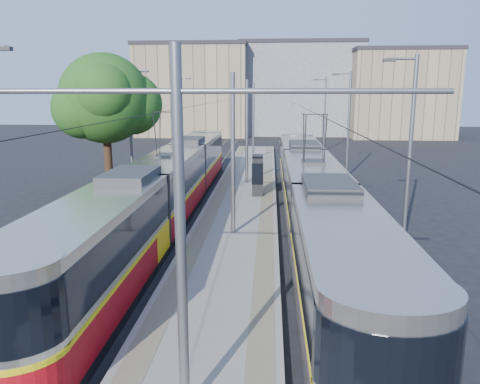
{
  "coord_description": "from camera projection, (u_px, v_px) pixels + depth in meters",
  "views": [
    {
      "loc": [
        1.61,
        -12.06,
        6.49
      ],
      "look_at": [
        0.13,
        10.66,
        1.6
      ],
      "focal_mm": 35.0,
      "sensor_mm": 36.0,
      "label": 1
    }
  ],
  "objects": [
    {
      "name": "platform",
      "position": [
        244.0,
        193.0,
        29.79
      ],
      "size": [
        4.0,
        50.0,
        0.3
      ],
      "primitive_type": "cube",
      "color": "gray",
      "rests_on": "ground"
    },
    {
      "name": "street_lamps",
      "position": [
        248.0,
        125.0,
        32.84
      ],
      "size": [
        15.18,
        38.22,
        8.0
      ],
      "color": "slate",
      "rests_on": "ground"
    },
    {
      "name": "tram_left",
      "position": [
        168.0,
        187.0,
        24.01
      ],
      "size": [
        2.43,
        31.91,
        5.5
      ],
      "color": "black",
      "rests_on": "ground"
    },
    {
      "name": "building_right",
      "position": [
        399.0,
        94.0,
        67.25
      ],
      "size": [
        14.28,
        10.2,
        12.43
      ],
      "color": "gray",
      "rests_on": "ground"
    },
    {
      "name": "tree",
      "position": [
        112.0,
        100.0,
        28.95
      ],
      "size": [
        6.08,
        5.62,
        8.84
      ],
      "color": "#382314",
      "rests_on": "ground"
    },
    {
      "name": "ground",
      "position": [
        211.0,
        326.0,
        13.23
      ],
      "size": [
        160.0,
        160.0,
        0.0
      ],
      "primitive_type": "plane",
      "color": "black",
      "rests_on": "ground"
    },
    {
      "name": "tactile_strip_right",
      "position": [
        267.0,
        191.0,
        29.66
      ],
      "size": [
        0.7,
        50.0,
        0.01
      ],
      "primitive_type": "cube",
      "color": "gray",
      "rests_on": "platform"
    },
    {
      "name": "catenary",
      "position": [
        242.0,
        128.0,
        26.09
      ],
      "size": [
        9.2,
        70.0,
        7.0
      ],
      "color": "slate",
      "rests_on": "platform"
    },
    {
      "name": "tactile_strip_left",
      "position": [
        222.0,
        191.0,
        29.85
      ],
      "size": [
        0.7,
        50.0,
        0.01
      ],
      "primitive_type": "cube",
      "color": "gray",
      "rests_on": "platform"
    },
    {
      "name": "tram_right",
      "position": [
        312.0,
        193.0,
        21.77
      ],
      "size": [
        2.43,
        30.25,
        5.5
      ],
      "color": "black",
      "rests_on": "ground"
    },
    {
      "name": "rails",
      "position": [
        244.0,
        195.0,
        29.81
      ],
      "size": [
        8.71,
        70.0,
        0.03
      ],
      "color": "gray",
      "rests_on": "ground"
    },
    {
      "name": "building_left",
      "position": [
        195.0,
        90.0,
        71.0
      ],
      "size": [
        16.32,
        12.24,
        13.38
      ],
      "color": "gray",
      "rests_on": "ground"
    },
    {
      "name": "building_centre",
      "position": [
        299.0,
        89.0,
        73.84
      ],
      "size": [
        18.36,
        14.28,
        13.83
      ],
      "color": "gray",
      "rests_on": "ground"
    },
    {
      "name": "shelter",
      "position": [
        258.0,
        174.0,
        28.4
      ],
      "size": [
        0.7,
        1.12,
        2.46
      ],
      "rotation": [
        0.0,
        0.0,
        0.01
      ],
      "color": "black",
      "rests_on": "platform"
    }
  ]
}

